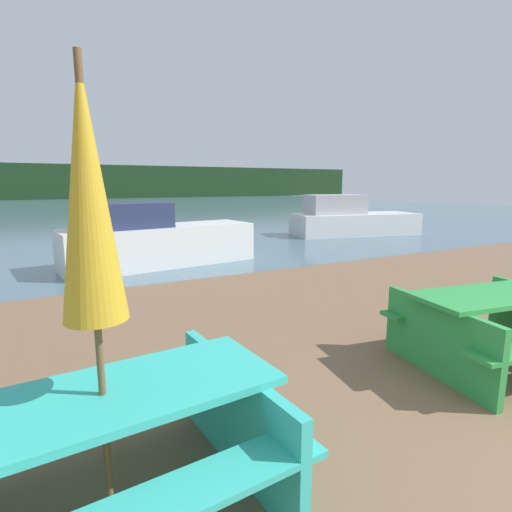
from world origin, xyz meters
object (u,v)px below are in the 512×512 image
at_px(boat, 156,241).
at_px(picnic_table_green, 498,321).
at_px(umbrella_gold, 88,195).
at_px(picnic_table_teal, 106,443).
at_px(boat_second, 350,220).

bearing_deg(boat, picnic_table_green, -82.28).
bearing_deg(picnic_table_green, umbrella_gold, -177.49).
bearing_deg(picnic_table_teal, boat_second, 43.12).
distance_m(boat, boat_second, 7.73).
height_order(picnic_table_teal, boat, boat).
height_order(picnic_table_teal, umbrella_gold, umbrella_gold).
distance_m(picnic_table_green, boat_second, 10.34).
bearing_deg(picnic_table_green, boat, 104.83).
xyz_separation_m(picnic_table_teal, picnic_table_green, (3.67, 0.16, -0.00)).
bearing_deg(boat_second, boat, -151.10).
bearing_deg(picnic_table_teal, boat, 73.55).
bearing_deg(umbrella_gold, picnic_table_teal, 180.00).
distance_m(picnic_table_teal, boat_second, 12.85).
xyz_separation_m(picnic_table_green, boat_second, (5.71, 8.62, 0.07)).
relative_size(picnic_table_teal, picnic_table_green, 0.98).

